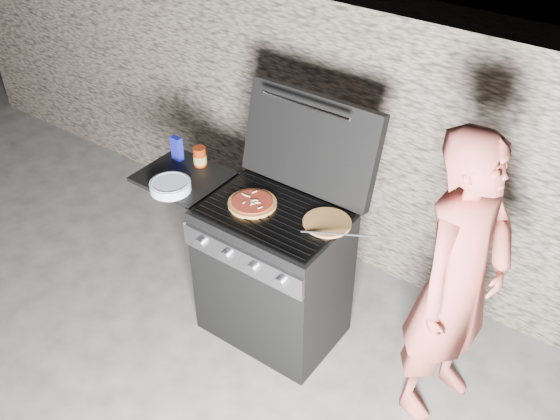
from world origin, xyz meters
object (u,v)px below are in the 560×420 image
Objects in this scene: pizza_topped at (252,203)px; person at (458,284)px; sauce_jar at (200,156)px; gas_grill at (240,258)px.

person is (1.17, 0.13, -0.08)m from pizza_topped.
sauce_jar is at bearing 163.71° from pizza_topped.
person is (1.28, 0.12, 0.40)m from gas_grill.
gas_grill is 0.48m from pizza_topped.
person reaches higher than sauce_jar.
gas_grill is 0.67m from sauce_jar.
sauce_jar is at bearing 104.29° from person.
gas_grill is 0.79× the size of person.
gas_grill is at bearing 175.90° from pizza_topped.
gas_grill is 1.35m from person.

